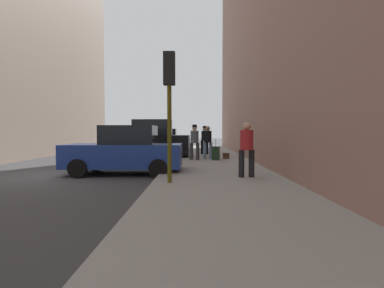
{
  "coord_description": "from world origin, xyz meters",
  "views": [
    {
      "loc": [
        5.2,
        -10.57,
        1.56
      ],
      "look_at": [
        5.07,
        3.64,
        0.98
      ],
      "focal_mm": 28.0,
      "sensor_mm": 36.0,
      "label": 1
    }
  ],
  "objects_px": {
    "rolling_suitcase": "(216,153)",
    "duffel_bag": "(226,156)",
    "pedestrian_with_fedora": "(205,139)",
    "pedestrian_in_red_jacket": "(247,147)",
    "traffic_light": "(169,88)",
    "pedestrian_with_beanie": "(195,140)",
    "pedestrian_in_jeans": "(208,140)",
    "parked_blue_sedan": "(125,151)",
    "parked_black_suv": "(150,141)",
    "fire_hydrant": "(182,150)",
    "parked_dark_green_sedan": "(162,141)"
  },
  "relations": [
    {
      "from": "rolling_suitcase",
      "to": "duffel_bag",
      "type": "bearing_deg",
      "value": 53.4
    },
    {
      "from": "pedestrian_with_fedora",
      "to": "pedestrian_in_red_jacket",
      "type": "height_order",
      "value": "pedestrian_with_fedora"
    },
    {
      "from": "traffic_light",
      "to": "pedestrian_in_red_jacket",
      "type": "relative_size",
      "value": 2.11
    },
    {
      "from": "pedestrian_in_red_jacket",
      "to": "traffic_light",
      "type": "bearing_deg",
      "value": -156.88
    },
    {
      "from": "pedestrian_with_beanie",
      "to": "pedestrian_in_jeans",
      "type": "bearing_deg",
      "value": 45.26
    },
    {
      "from": "pedestrian_in_red_jacket",
      "to": "pedestrian_with_fedora",
      "type": "bearing_deg",
      "value": 96.01
    },
    {
      "from": "parked_blue_sedan",
      "to": "parked_black_suv",
      "type": "height_order",
      "value": "parked_black_suv"
    },
    {
      "from": "parked_black_suv",
      "to": "duffel_bag",
      "type": "distance_m",
      "value": 4.45
    },
    {
      "from": "fire_hydrant",
      "to": "traffic_light",
      "type": "relative_size",
      "value": 0.2
    },
    {
      "from": "duffel_bag",
      "to": "fire_hydrant",
      "type": "bearing_deg",
      "value": 145.1
    },
    {
      "from": "pedestrian_with_beanie",
      "to": "fire_hydrant",
      "type": "bearing_deg",
      "value": 106.82
    },
    {
      "from": "parked_blue_sedan",
      "to": "pedestrian_with_fedora",
      "type": "height_order",
      "value": "pedestrian_with_fedora"
    },
    {
      "from": "traffic_light",
      "to": "parked_blue_sedan",
      "type": "bearing_deg",
      "value": 124.87
    },
    {
      "from": "duffel_bag",
      "to": "traffic_light",
      "type": "bearing_deg",
      "value": -107.27
    },
    {
      "from": "fire_hydrant",
      "to": "rolling_suitcase",
      "type": "relative_size",
      "value": 0.68
    },
    {
      "from": "parked_dark_green_sedan",
      "to": "pedestrian_in_red_jacket",
      "type": "bearing_deg",
      "value": -73.38
    },
    {
      "from": "parked_blue_sedan",
      "to": "rolling_suitcase",
      "type": "distance_m",
      "value": 5.51
    },
    {
      "from": "fire_hydrant",
      "to": "pedestrian_with_beanie",
      "type": "xyz_separation_m",
      "value": [
        0.74,
        -2.46,
        0.64
      ]
    },
    {
      "from": "parked_black_suv",
      "to": "rolling_suitcase",
      "type": "height_order",
      "value": "parked_black_suv"
    },
    {
      "from": "parked_black_suv",
      "to": "pedestrian_with_beanie",
      "type": "bearing_deg",
      "value": -37.59
    },
    {
      "from": "parked_blue_sedan",
      "to": "traffic_light",
      "type": "xyz_separation_m",
      "value": [
        1.85,
        -2.66,
        1.91
      ]
    },
    {
      "from": "pedestrian_with_beanie",
      "to": "duffel_bag",
      "type": "relative_size",
      "value": 4.04
    },
    {
      "from": "traffic_light",
      "to": "pedestrian_in_red_jacket",
      "type": "distance_m",
      "value": 3.01
    },
    {
      "from": "pedestrian_in_red_jacket",
      "to": "duffel_bag",
      "type": "xyz_separation_m",
      "value": [
        0.05,
        6.62,
        -0.81
      ]
    },
    {
      "from": "pedestrian_with_beanie",
      "to": "parked_dark_green_sedan",
      "type": "bearing_deg",
      "value": 107.42
    },
    {
      "from": "parked_dark_green_sedan",
      "to": "duffel_bag",
      "type": "height_order",
      "value": "parked_dark_green_sedan"
    },
    {
      "from": "parked_dark_green_sedan",
      "to": "parked_black_suv",
      "type": "bearing_deg",
      "value": -90.0
    },
    {
      "from": "parked_black_suv",
      "to": "fire_hydrant",
      "type": "distance_m",
      "value": 1.95
    },
    {
      "from": "pedestrian_with_fedora",
      "to": "pedestrian_in_jeans",
      "type": "bearing_deg",
      "value": -88.53
    },
    {
      "from": "parked_dark_green_sedan",
      "to": "traffic_light",
      "type": "xyz_separation_m",
      "value": [
        1.85,
        -14.95,
        1.91
      ]
    },
    {
      "from": "parked_black_suv",
      "to": "rolling_suitcase",
      "type": "distance_m",
      "value": 4.17
    },
    {
      "from": "parked_blue_sedan",
      "to": "parked_dark_green_sedan",
      "type": "bearing_deg",
      "value": 90.0
    },
    {
      "from": "parked_blue_sedan",
      "to": "rolling_suitcase",
      "type": "relative_size",
      "value": 4.04
    },
    {
      "from": "traffic_light",
      "to": "duffel_bag",
      "type": "relative_size",
      "value": 8.18
    },
    {
      "from": "parked_black_suv",
      "to": "parked_dark_green_sedan",
      "type": "xyz_separation_m",
      "value": [
        0.0,
        6.16,
        -0.18
      ]
    },
    {
      "from": "parked_black_suv",
      "to": "fire_hydrant",
      "type": "relative_size",
      "value": 6.62
    },
    {
      "from": "parked_black_suv",
      "to": "duffel_bag",
      "type": "height_order",
      "value": "parked_black_suv"
    },
    {
      "from": "fire_hydrant",
      "to": "pedestrian_in_jeans",
      "type": "distance_m",
      "value": 2.35
    },
    {
      "from": "fire_hydrant",
      "to": "pedestrian_in_red_jacket",
      "type": "height_order",
      "value": "pedestrian_in_red_jacket"
    },
    {
      "from": "pedestrian_with_fedora",
      "to": "pedestrian_in_red_jacket",
      "type": "bearing_deg",
      "value": -83.99
    },
    {
      "from": "fire_hydrant",
      "to": "parked_dark_green_sedan",
      "type": "bearing_deg",
      "value": 107.68
    },
    {
      "from": "parked_blue_sedan",
      "to": "parked_black_suv",
      "type": "xyz_separation_m",
      "value": [
        -0.0,
        6.14,
        0.18
      ]
    },
    {
      "from": "pedestrian_in_jeans",
      "to": "traffic_light",
      "type": "bearing_deg",
      "value": -100.47
    },
    {
      "from": "rolling_suitcase",
      "to": "duffel_bag",
      "type": "distance_m",
      "value": 1.03
    },
    {
      "from": "parked_dark_green_sedan",
      "to": "pedestrian_with_fedora",
      "type": "relative_size",
      "value": 2.38
    },
    {
      "from": "duffel_bag",
      "to": "pedestrian_in_red_jacket",
      "type": "bearing_deg",
      "value": -90.44
    },
    {
      "from": "parked_black_suv",
      "to": "pedestrian_in_red_jacket",
      "type": "height_order",
      "value": "parked_black_suv"
    },
    {
      "from": "pedestrian_with_beanie",
      "to": "parked_blue_sedan",
      "type": "bearing_deg",
      "value": -121.4
    },
    {
      "from": "rolling_suitcase",
      "to": "pedestrian_with_beanie",
      "type": "bearing_deg",
      "value": 178.16
    },
    {
      "from": "pedestrian_with_beanie",
      "to": "rolling_suitcase",
      "type": "relative_size",
      "value": 1.71
    }
  ]
}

